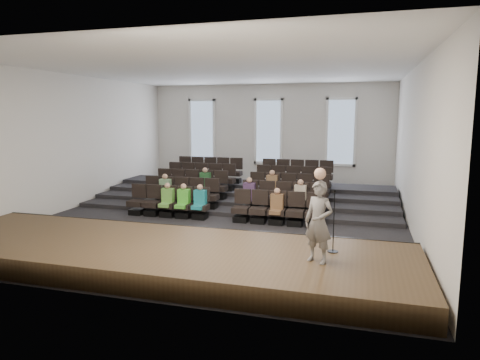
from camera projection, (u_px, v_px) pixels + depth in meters
name	position (u px, v px, depth m)	size (l,w,h in m)	color
ground	(226.00, 216.00, 14.93)	(14.00, 14.00, 0.00)	black
ceiling	(225.00, 69.00, 14.17)	(12.00, 14.00, 0.02)	white
wall_back	(269.00, 135.00, 21.23)	(12.00, 0.04, 5.00)	silver
wall_front	(109.00, 170.00, 7.88)	(12.00, 0.04, 5.00)	silver
wall_left	(74.00, 142.00, 16.18)	(0.04, 14.00, 5.00)	silver
wall_right	(415.00, 149.00, 12.92)	(0.04, 14.00, 5.00)	silver
stage	(159.00, 255.00, 10.04)	(11.80, 3.60, 0.50)	#41301B
stage_lip	(189.00, 235.00, 11.73)	(11.80, 0.06, 0.52)	black
risers	(249.00, 195.00, 17.91)	(11.80, 4.80, 0.60)	black
seating_rows	(238.00, 190.00, 16.29)	(6.80, 4.70, 1.67)	black
windows	(268.00, 131.00, 21.13)	(8.44, 0.10, 3.24)	white
audience	(224.00, 193.00, 15.06)	(5.45, 2.64, 1.10)	#64A943
speaker	(319.00, 222.00, 8.69)	(0.62, 0.41, 1.69)	slate
mic_stand	(333.00, 234.00, 9.41)	(0.24, 0.24, 1.41)	black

